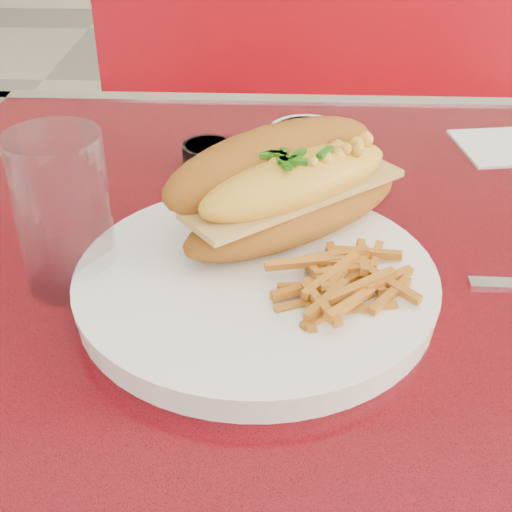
{
  "coord_description": "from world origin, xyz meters",
  "views": [
    {
      "loc": [
        -0.18,
        -0.58,
        1.14
      ],
      "look_at": [
        -0.21,
        -0.08,
        0.81
      ],
      "focal_mm": 50.0,
      "sensor_mm": 36.0,
      "label": 1
    }
  ],
  "objects_px": {
    "dinner_plate": "(256,283)",
    "mac_hoagie": "(288,186)",
    "diner_table": "(449,379)",
    "fork": "(340,253)",
    "booth_bench_far": "(363,239)",
    "water_tumbler": "(63,212)",
    "gravy_ramekin": "(306,146)",
    "sauce_cup_left": "(208,155)"
  },
  "relations": [
    {
      "from": "dinner_plate",
      "to": "mac_hoagie",
      "type": "height_order",
      "value": "mac_hoagie"
    },
    {
      "from": "diner_table",
      "to": "mac_hoagie",
      "type": "bearing_deg",
      "value": 179.07
    },
    {
      "from": "dinner_plate",
      "to": "fork",
      "type": "relative_size",
      "value": 2.67
    },
    {
      "from": "booth_bench_far",
      "to": "fork",
      "type": "distance_m",
      "value": 1.0
    },
    {
      "from": "mac_hoagie",
      "to": "water_tumbler",
      "type": "relative_size",
      "value": 1.84
    },
    {
      "from": "dinner_plate",
      "to": "gravy_ramekin",
      "type": "xyz_separation_m",
      "value": [
        0.05,
        0.26,
        0.01
      ]
    },
    {
      "from": "diner_table",
      "to": "fork",
      "type": "height_order",
      "value": "fork"
    },
    {
      "from": "gravy_ramekin",
      "to": "water_tumbler",
      "type": "relative_size",
      "value": 0.66
    },
    {
      "from": "fork",
      "to": "water_tumbler",
      "type": "xyz_separation_m",
      "value": [
        -0.24,
        -0.02,
        0.05
      ]
    },
    {
      "from": "sauce_cup_left",
      "to": "booth_bench_far",
      "type": "bearing_deg",
      "value": 67.0
    },
    {
      "from": "dinner_plate",
      "to": "mac_hoagie",
      "type": "xyz_separation_m",
      "value": [
        0.03,
        0.08,
        0.05
      ]
    },
    {
      "from": "booth_bench_far",
      "to": "gravy_ramekin",
      "type": "xyz_separation_m",
      "value": [
        -0.16,
        -0.63,
        0.51
      ]
    },
    {
      "from": "fork",
      "to": "dinner_plate",
      "type": "bearing_deg",
      "value": 116.85
    },
    {
      "from": "diner_table",
      "to": "gravy_ramekin",
      "type": "relative_size",
      "value": 13.38
    },
    {
      "from": "diner_table",
      "to": "water_tumbler",
      "type": "distance_m",
      "value": 0.44
    },
    {
      "from": "dinner_plate",
      "to": "mac_hoagie",
      "type": "bearing_deg",
      "value": 71.97
    },
    {
      "from": "mac_hoagie",
      "to": "water_tumbler",
      "type": "bearing_deg",
      "value": 159.85
    },
    {
      "from": "gravy_ramekin",
      "to": "sauce_cup_left",
      "type": "bearing_deg",
      "value": -173.9
    },
    {
      "from": "booth_bench_far",
      "to": "mac_hoagie",
      "type": "relative_size",
      "value": 4.65
    },
    {
      "from": "mac_hoagie",
      "to": "fork",
      "type": "bearing_deg",
      "value": -79.87
    },
    {
      "from": "booth_bench_far",
      "to": "water_tumbler",
      "type": "distance_m",
      "value": 1.1
    },
    {
      "from": "gravy_ramekin",
      "to": "water_tumbler",
      "type": "height_order",
      "value": "water_tumbler"
    },
    {
      "from": "sauce_cup_left",
      "to": "dinner_plate",
      "type": "bearing_deg",
      "value": -75.13
    },
    {
      "from": "gravy_ramekin",
      "to": "sauce_cup_left",
      "type": "distance_m",
      "value": 0.11
    },
    {
      "from": "mac_hoagie",
      "to": "sauce_cup_left",
      "type": "xyz_separation_m",
      "value": [
        -0.09,
        0.17,
        -0.05
      ]
    },
    {
      "from": "fork",
      "to": "water_tumbler",
      "type": "relative_size",
      "value": 1.0
    },
    {
      "from": "diner_table",
      "to": "water_tumbler",
      "type": "bearing_deg",
      "value": -170.6
    },
    {
      "from": "booth_bench_far",
      "to": "water_tumbler",
      "type": "relative_size",
      "value": 8.55
    },
    {
      "from": "water_tumbler",
      "to": "booth_bench_far",
      "type": "bearing_deg",
      "value": 67.04
    },
    {
      "from": "dinner_plate",
      "to": "water_tumbler",
      "type": "distance_m",
      "value": 0.17
    },
    {
      "from": "mac_hoagie",
      "to": "fork",
      "type": "xyz_separation_m",
      "value": [
        0.05,
        -0.04,
        -0.04
      ]
    },
    {
      "from": "dinner_plate",
      "to": "fork",
      "type": "distance_m",
      "value": 0.08
    },
    {
      "from": "booth_bench_far",
      "to": "gravy_ramekin",
      "type": "bearing_deg",
      "value": -104.14
    },
    {
      "from": "gravy_ramekin",
      "to": "booth_bench_far",
      "type": "bearing_deg",
      "value": 75.86
    },
    {
      "from": "booth_bench_far",
      "to": "mac_hoagie",
      "type": "xyz_separation_m",
      "value": [
        -0.18,
        -0.81,
        0.55
      ]
    },
    {
      "from": "diner_table",
      "to": "booth_bench_far",
      "type": "xyz_separation_m",
      "value": [
        0.0,
        0.81,
        -0.32
      ]
    },
    {
      "from": "sauce_cup_left",
      "to": "water_tumbler",
      "type": "relative_size",
      "value": 0.51
    },
    {
      "from": "booth_bench_far",
      "to": "water_tumbler",
      "type": "height_order",
      "value": "water_tumbler"
    },
    {
      "from": "mac_hoagie",
      "to": "gravy_ramekin",
      "type": "xyz_separation_m",
      "value": [
        0.02,
        0.18,
        -0.04
      ]
    },
    {
      "from": "sauce_cup_left",
      "to": "water_tumbler",
      "type": "distance_m",
      "value": 0.26
    },
    {
      "from": "sauce_cup_left",
      "to": "water_tumbler",
      "type": "xyz_separation_m",
      "value": [
        -0.1,
        -0.23,
        0.05
      ]
    },
    {
      "from": "dinner_plate",
      "to": "water_tumbler",
      "type": "relative_size",
      "value": 2.67
    }
  ]
}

